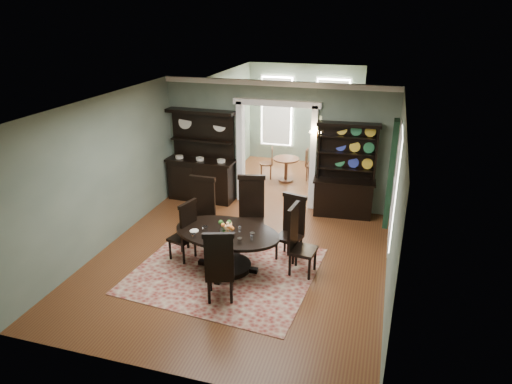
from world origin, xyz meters
TOP-DOWN VIEW (x-y plane):
  - room at (0.00, 0.04)m, footprint 5.51×6.01m
  - parlor at (0.00, 5.53)m, footprint 3.51×3.50m
  - doorway_trim at (0.00, 3.00)m, footprint 2.08×0.25m
  - right_window at (2.69, 0.93)m, footprint 0.15×1.47m
  - wall_sconce at (0.95, 2.85)m, footprint 0.27×0.21m
  - rug at (-0.10, -0.36)m, footprint 3.40×3.12m
  - dining_table at (-0.09, -0.29)m, footprint 2.10×2.02m
  - centerpiece at (-0.08, -0.33)m, footprint 1.23×0.79m
  - chair_far_left at (-0.92, 0.54)m, footprint 0.55×0.50m
  - chair_far_mid at (0.04, 0.81)m, footprint 0.65×0.63m
  - chair_far_right at (0.94, 0.52)m, footprint 0.56×0.54m
  - chair_end_left at (-0.95, -0.20)m, footprint 0.53×0.55m
  - chair_end_right at (1.16, -0.03)m, footprint 0.51×0.53m
  - chair_near at (0.14, -1.28)m, footprint 0.60×0.59m
  - sideboard at (-1.84, 2.74)m, footprint 1.73×0.65m
  - welsh_dresser at (1.68, 2.76)m, footprint 1.43×0.62m
  - parlor_table at (-0.10, 4.55)m, footprint 0.73×0.73m
  - parlor_chair_left at (-0.64, 4.67)m, footprint 0.41×0.40m
  - parlor_chair_right at (0.53, 4.83)m, footprint 0.38×0.38m

SIDE VIEW (x-z plane):
  - rug at x=-0.10m, z-range 0.00..0.01m
  - parlor_table at x=-0.10m, z-range 0.10..0.77m
  - parlor_chair_left at x=-0.64m, z-range 0.03..0.93m
  - parlor_chair_right at x=0.53m, z-range 0.03..0.93m
  - dining_table at x=-0.09m, z-range 0.15..0.93m
  - chair_end_left at x=-0.95m, z-range 0.03..1.26m
  - chair_far_right at x=0.94m, z-range 0.03..1.30m
  - chair_near at x=0.14m, z-range 0.03..1.34m
  - chair_end_right at x=1.16m, z-range 0.03..1.35m
  - chair_far_left at x=-0.92m, z-range 0.04..1.46m
  - chair_far_mid at x=0.04m, z-range 0.04..1.49m
  - sideboard at x=-1.84m, z-range -0.34..1.92m
  - welsh_dresser at x=1.68m, z-range -0.30..1.88m
  - centerpiece at x=-0.08m, z-range 0.74..0.94m
  - parlor at x=0.00m, z-range 0.01..3.02m
  - room at x=0.00m, z-range 0.07..3.08m
  - right_window at x=2.69m, z-range 0.54..2.66m
  - doorway_trim at x=0.00m, z-range 0.33..2.90m
  - wall_sconce at x=0.95m, z-range 1.79..1.99m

